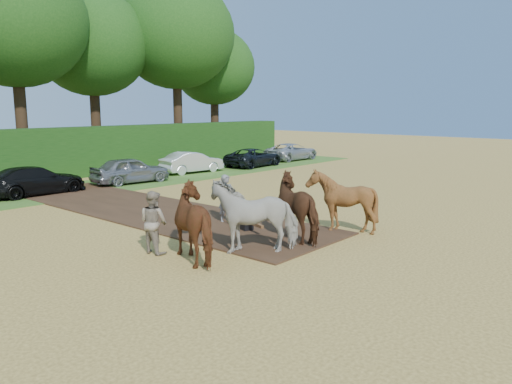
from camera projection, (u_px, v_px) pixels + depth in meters
name	position (u px, v px, depth m)	size (l,w,h in m)	color
ground	(252.00, 250.00, 14.97)	(120.00, 120.00, 0.00)	gold
earth_strip	(149.00, 210.00, 20.60)	(4.50, 17.00, 0.05)	#472D1C
grass_verge	(35.00, 195.00, 24.01)	(50.00, 5.00, 0.03)	#38601E
spectator_near	(154.00, 222.00, 14.50)	(0.90, 0.70, 1.84)	tan
plough_team	(277.00, 210.00, 15.45)	(7.43, 5.40, 2.14)	brown
parked_cars	(87.00, 175.00, 26.02)	(42.18, 2.93, 1.49)	#B6BABE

